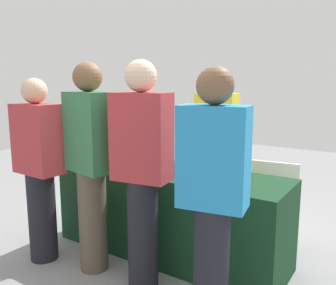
{
  "coord_description": "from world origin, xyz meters",
  "views": [
    {
      "loc": [
        1.72,
        -2.58,
        1.59
      ],
      "look_at": [
        0.0,
        0.0,
        1.05
      ],
      "focal_mm": 37.84,
      "sensor_mm": 36.0,
      "label": 1
    }
  ],
  "objects": [
    {
      "name": "guest_1",
      "position": [
        -0.37,
        -0.59,
        0.94
      ],
      "size": [
        0.47,
        0.31,
        1.74
      ],
      "rotation": [
        0.0,
        0.0,
        -0.2
      ],
      "color": "brown",
      "rests_on": "ground_plane"
    },
    {
      "name": "tasting_table",
      "position": [
        0.0,
        0.0,
        0.4
      ],
      "size": [
        2.17,
        0.67,
        0.8
      ],
      "primitive_type": "cube",
      "color": "#14381E",
      "rests_on": "ground_plane"
    },
    {
      "name": "guest_2",
      "position": [
        0.14,
        -0.57,
        0.94
      ],
      "size": [
        0.45,
        0.3,
        1.74
      ],
      "rotation": [
        0.0,
        0.0,
        0.16
      ],
      "color": "black",
      "rests_on": "ground_plane"
    },
    {
      "name": "ground_plane",
      "position": [
        0.0,
        0.0,
        0.0
      ],
      "size": [
        12.0,
        12.0,
        0.0
      ],
      "primitive_type": "plane",
      "color": "gray"
    },
    {
      "name": "wine_bottle_2",
      "position": [
        0.09,
        0.09,
        0.91
      ],
      "size": [
        0.07,
        0.07,
        0.32
      ],
      "color": "black",
      "rests_on": "tasting_table"
    },
    {
      "name": "wine_glass_1",
      "position": [
        0.14,
        -0.05,
        0.89
      ],
      "size": [
        0.06,
        0.06,
        0.13
      ],
      "color": "silver",
      "rests_on": "tasting_table"
    },
    {
      "name": "wine_bottle_3",
      "position": [
        0.36,
        0.07,
        0.92
      ],
      "size": [
        0.07,
        0.07,
        0.33
      ],
      "color": "black",
      "rests_on": "tasting_table"
    },
    {
      "name": "wine_glass_2",
      "position": [
        0.35,
        -0.07,
        0.89
      ],
      "size": [
        0.06,
        0.06,
        0.13
      ],
      "color": "silver",
      "rests_on": "tasting_table"
    },
    {
      "name": "wine_bottle_1",
      "position": [
        -0.5,
        0.17,
        0.91
      ],
      "size": [
        0.07,
        0.07,
        0.32
      ],
      "color": "black",
      "rests_on": "tasting_table"
    },
    {
      "name": "wine_glass_0",
      "position": [
        -0.38,
        -0.18,
        0.9
      ],
      "size": [
        0.07,
        0.07,
        0.14
      ],
      "color": "silver",
      "rests_on": "tasting_table"
    },
    {
      "name": "wine_bottle_0",
      "position": [
        -0.8,
        0.08,
        0.92
      ],
      "size": [
        0.07,
        0.07,
        0.33
      ],
      "color": "black",
      "rests_on": "tasting_table"
    },
    {
      "name": "wine_bottle_4",
      "position": [
        0.46,
        0.06,
        0.91
      ],
      "size": [
        0.07,
        0.07,
        0.31
      ],
      "color": "black",
      "rests_on": "tasting_table"
    },
    {
      "name": "guest_3",
      "position": [
        0.8,
        -0.71,
        0.91
      ],
      "size": [
        0.45,
        0.3,
        1.67
      ],
      "rotation": [
        0.0,
        0.0,
        0.18
      ],
      "color": "black",
      "rests_on": "ground_plane"
    },
    {
      "name": "wine_bottle_5",
      "position": [
        0.56,
        0.11,
        0.92
      ],
      "size": [
        0.07,
        0.07,
        0.33
      ],
      "color": "black",
      "rests_on": "tasting_table"
    },
    {
      "name": "guest_0",
      "position": [
        -0.87,
        -0.71,
        0.86
      ],
      "size": [
        0.45,
        0.26,
        1.61
      ],
      "rotation": [
        0.0,
        0.0,
        -0.03
      ],
      "color": "black",
      "rests_on": "ground_plane"
    },
    {
      "name": "server_pouring",
      "position": [
        0.22,
        0.51,
        0.93
      ],
      "size": [
        0.4,
        0.23,
        1.7
      ],
      "rotation": [
        0.0,
        0.0,
        3.2
      ],
      "color": "brown",
      "rests_on": "ground_plane"
    },
    {
      "name": "ice_bucket",
      "position": [
        -0.65,
        -0.03,
        0.91
      ],
      "size": [
        0.23,
        0.23,
        0.22
      ],
      "primitive_type": "cylinder",
      "color": "silver",
      "rests_on": "tasting_table"
    },
    {
      "name": "menu_board",
      "position": [
        0.7,
        0.88,
        0.4
      ],
      "size": [
        0.47,
        0.09,
        0.79
      ],
      "primitive_type": "cube",
      "rotation": [
        0.0,
        0.0,
        0.12
      ],
      "color": "white",
      "rests_on": "ground_plane"
    }
  ]
}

